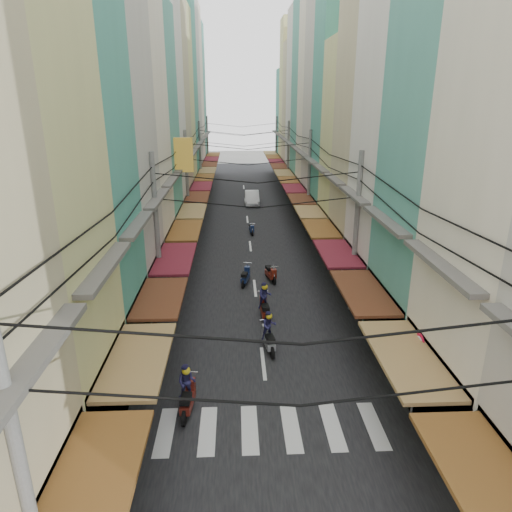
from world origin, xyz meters
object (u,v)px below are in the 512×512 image
object	(u,v)px
bicycle	(403,346)
market_umbrella	(441,331)
traffic_sign	(418,357)
white_car	(252,204)

from	to	relation	value
bicycle	market_umbrella	xyz separation A→B (m)	(0.48, -2.21, 1.97)
market_umbrella	traffic_sign	bearing A→B (deg)	-127.72
bicycle	traffic_sign	distance (m)	5.41
white_car	bicycle	world-z (taller)	white_car
white_car	bicycle	size ratio (longest dim) A/B	2.98
market_umbrella	white_car	bearing A→B (deg)	101.01
traffic_sign	bicycle	bearing A→B (deg)	73.19
bicycle	white_car	bearing A→B (deg)	22.55
bicycle	traffic_sign	size ratio (longest dim) A/B	0.50
white_car	traffic_sign	size ratio (longest dim) A/B	1.49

